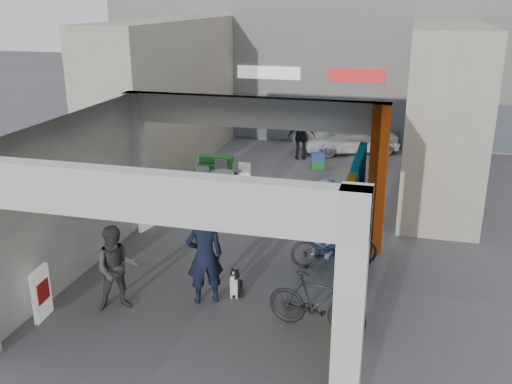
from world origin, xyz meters
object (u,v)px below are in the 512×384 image
(man_back_turned, at_px, (117,268))
(white_van, at_px, (350,136))
(man_elderly, at_px, (324,217))
(bicycle_rear, at_px, (317,302))
(cafe_set, at_px, (222,183))
(man_with_dog, at_px, (205,256))
(man_crates, at_px, (301,137))
(produce_stand, at_px, (215,173))
(border_collie, at_px, (236,284))
(bicycle_front, at_px, (334,245))

(man_back_turned, xyz_separation_m, white_van, (3.04, 12.89, -0.20))
(man_elderly, relative_size, bicycle_rear, 1.01)
(cafe_set, relative_size, man_with_dog, 0.76)
(man_back_turned, relative_size, bicycle_rear, 0.92)
(man_elderly, height_order, man_crates, man_elderly)
(produce_stand, xyz_separation_m, man_elderly, (4.17, -4.42, 0.58))
(produce_stand, distance_m, man_with_dog, 7.56)
(produce_stand, bearing_deg, cafe_set, -41.18)
(cafe_set, relative_size, border_collie, 2.34)
(man_back_turned, height_order, bicycle_front, man_back_turned)
(produce_stand, distance_m, man_back_turned, 7.91)
(bicycle_front, bearing_deg, cafe_set, 24.49)
(produce_stand, height_order, bicycle_front, bicycle_front)
(man_elderly, bearing_deg, cafe_set, 147.26)
(bicycle_front, height_order, bicycle_rear, bicycle_rear)
(border_collie, xyz_separation_m, white_van, (1.01, 11.86, 0.39))
(produce_stand, distance_m, bicycle_front, 6.74)
(man_with_dog, relative_size, bicycle_rear, 1.07)
(produce_stand, relative_size, man_back_turned, 0.77)
(bicycle_rear, xyz_separation_m, white_van, (-0.75, 12.66, 0.10))
(border_collie, distance_m, man_elderly, 2.86)
(produce_stand, distance_m, border_collie, 7.37)
(man_with_dog, relative_size, man_elderly, 1.06)
(man_with_dog, xyz_separation_m, man_crates, (-0.11, 10.74, -0.13))
(produce_stand, bearing_deg, man_elderly, -29.16)
(man_back_turned, xyz_separation_m, bicycle_front, (3.76, 2.85, -0.34))
(bicycle_rear, bearing_deg, man_with_dog, 88.77)
(man_back_turned, xyz_separation_m, man_crates, (1.41, 11.42, 0.01))
(cafe_set, height_order, man_crates, man_crates)
(border_collie, height_order, bicycle_front, bicycle_front)
(bicycle_rear, bearing_deg, border_collie, 75.40)
(man_crates, height_order, bicycle_rear, man_crates)
(cafe_set, distance_m, border_collie, 6.40)
(man_with_dog, distance_m, man_crates, 10.74)
(man_back_turned, bearing_deg, man_with_dog, -5.60)
(produce_stand, height_order, man_with_dog, man_with_dog)
(cafe_set, distance_m, man_elderly, 5.16)
(man_crates, relative_size, white_van, 0.45)
(white_van, bearing_deg, produce_stand, 119.40)
(man_crates, height_order, white_van, man_crates)
(border_collie, xyz_separation_m, bicycle_rear, (1.76, -0.81, 0.30))
(border_collie, height_order, man_with_dog, man_with_dog)
(man_crates, xyz_separation_m, bicycle_front, (2.35, -8.57, -0.34))
(man_elderly, xyz_separation_m, bicycle_front, (0.33, -0.59, -0.41))
(border_collie, distance_m, man_back_turned, 2.35)
(produce_stand, height_order, border_collie, produce_stand)
(produce_stand, xyz_separation_m, border_collie, (2.77, -6.83, -0.09))
(man_elderly, distance_m, bicycle_rear, 3.25)
(cafe_set, height_order, man_with_dog, man_with_dog)
(man_elderly, height_order, bicycle_front, man_elderly)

